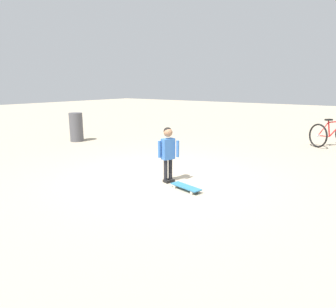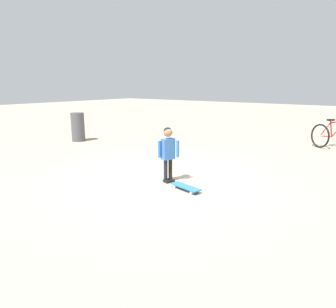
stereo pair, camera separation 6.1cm
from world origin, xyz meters
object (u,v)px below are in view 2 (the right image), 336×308
(child_person, at_px, (168,149))
(bicycle_near, at_px, (334,134))
(trash_bin, at_px, (78,127))
(skateboard, at_px, (186,187))

(child_person, relative_size, bicycle_near, 0.83)
(child_person, xyz_separation_m, trash_bin, (1.68, 4.97, -0.19))
(child_person, height_order, skateboard, child_person)
(child_person, bearing_deg, trash_bin, 71.37)
(child_person, height_order, trash_bin, child_person)
(child_person, bearing_deg, bicycle_near, -18.89)
(skateboard, bearing_deg, child_person, 69.88)
(skateboard, relative_size, bicycle_near, 0.50)
(skateboard, distance_m, trash_bin, 5.84)
(child_person, distance_m, skateboard, 0.83)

